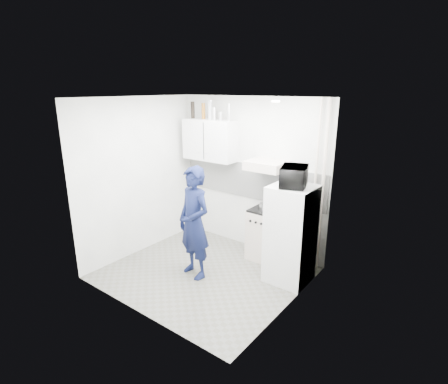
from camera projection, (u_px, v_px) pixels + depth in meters
The scene contains 23 objects.
floor at pixel (205, 273), 5.36m from camera, with size 2.80×2.80×0.00m, color #545348.
ceiling at pixel (202, 98), 4.61m from camera, with size 2.80×2.80×0.00m, color white.
wall_back at pixel (251, 175), 5.93m from camera, with size 2.80×2.80×0.00m, color white.
wall_left at pixel (139, 177), 5.79m from camera, with size 2.60×2.60×0.00m, color white.
wall_right at pixel (292, 212), 4.17m from camera, with size 2.60×2.60×0.00m, color white.
person at pixel (194, 223), 5.08m from camera, with size 0.61×0.40×1.68m, color #0E1437.
stove at pixel (267, 235), 5.72m from camera, with size 0.52×0.52×0.83m, color beige.
fridge at pixel (291, 234), 4.98m from camera, with size 0.59×0.59×1.43m, color white.
stove_top at pixel (267, 210), 5.59m from camera, with size 0.50×0.50×0.03m, color black.
saucepan at pixel (266, 206), 5.55m from camera, with size 0.19×0.19×0.11m, color silver.
microwave at pixel (294, 176), 4.73m from camera, with size 0.34×0.50×0.28m, color black.
bottle_a at pixel (193, 110), 6.16m from camera, with size 0.07×0.07×0.29m, color black.
bottle_c at pixel (203, 111), 6.02m from camera, with size 0.07×0.07×0.27m, color brown.
bottle_d at pixel (210, 110), 5.92m from camera, with size 0.07×0.07×0.32m, color #B2B7BC.
canister_a at pixel (214, 114), 5.90m from camera, with size 0.08×0.08×0.21m, color silver.
canister_b at pixel (220, 116), 5.82m from camera, with size 0.07×0.07×0.14m, color silver.
bottle_e at pixel (229, 112), 5.70m from camera, with size 0.07×0.07×0.28m, color silver.
upper_cabinet at pixel (210, 140), 6.08m from camera, with size 1.00×0.35×0.70m, color white.
range_hood at pixel (267, 165), 5.41m from camera, with size 0.60×0.50×0.14m, color beige.
backsplash at pixel (251, 181), 5.95m from camera, with size 2.74×0.03×0.60m, color white.
pipe_a at pixel (323, 189), 5.12m from camera, with size 0.05×0.05×2.60m, color beige.
pipe_b at pixel (315, 188), 5.19m from camera, with size 0.04×0.04×2.60m, color beige.
ceiling_spot_fixture at pixel (276, 101), 4.19m from camera, with size 0.10×0.10×0.02m, color white.
Camera 1 is at (3.12, -3.62, 2.73)m, focal length 28.00 mm.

